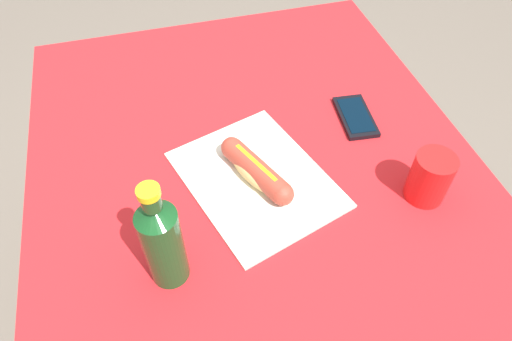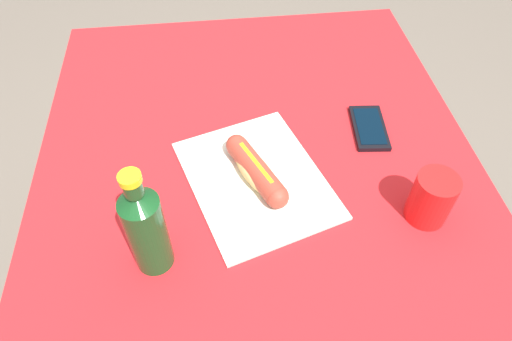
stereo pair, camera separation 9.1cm
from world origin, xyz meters
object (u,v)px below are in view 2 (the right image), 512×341
hot_dog (256,170)px  soda_bottle (146,228)px  cell_phone (369,128)px  drinking_cup (432,198)px

hot_dog → soda_bottle: soda_bottle is taller
hot_dog → soda_bottle: (0.16, -0.20, 0.07)m
hot_dog → cell_phone: (-0.12, 0.27, -0.02)m
cell_phone → drinking_cup: (0.24, 0.04, 0.05)m
cell_phone → drinking_cup: size_ratio=1.40×
hot_dog → cell_phone: 0.29m
cell_phone → soda_bottle: 0.55m
hot_dog → drinking_cup: bearing=68.2°
hot_dog → drinking_cup: (0.12, 0.31, 0.02)m
drinking_cup → hot_dog: bearing=-111.8°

